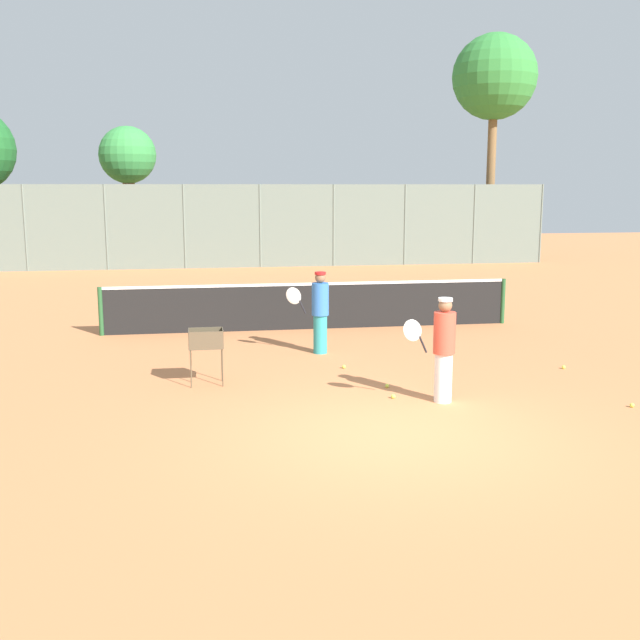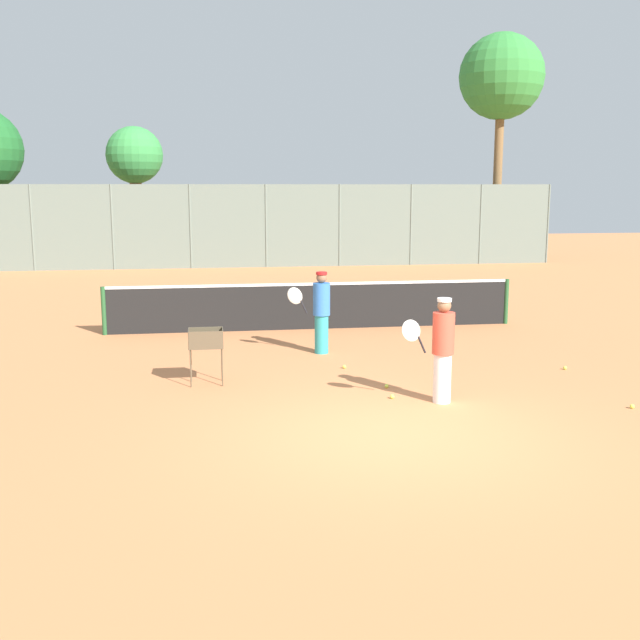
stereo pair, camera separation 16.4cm
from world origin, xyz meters
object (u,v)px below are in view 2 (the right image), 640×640
at_px(player_red_cap, 321,311).
at_px(parked_car, 362,242).
at_px(tennis_net, 313,305).
at_px(player_white_outfit, 442,349).
at_px(ball_cart, 206,343).

distance_m(player_red_cap, parked_car, 20.62).
bearing_deg(tennis_net, parked_car, 74.74).
distance_m(player_white_outfit, player_red_cap, 3.85).
xyz_separation_m(ball_cart, parked_car, (7.18, 22.04, -0.03)).
bearing_deg(player_white_outfit, parked_car, -105.06).
bearing_deg(player_white_outfit, ball_cart, -30.84).
bearing_deg(tennis_net, ball_cart, -117.98).
relative_size(tennis_net, player_red_cap, 5.85).
relative_size(player_white_outfit, player_red_cap, 1.00).
bearing_deg(parked_car, tennis_net, -105.26).
xyz_separation_m(player_white_outfit, player_red_cap, (-1.29, 3.63, 0.00)).
bearing_deg(player_red_cap, player_white_outfit, 120.83).
bearing_deg(ball_cart, tennis_net, 62.02).
height_order(tennis_net, ball_cart, tennis_net).
bearing_deg(ball_cart, parked_car, 71.95).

